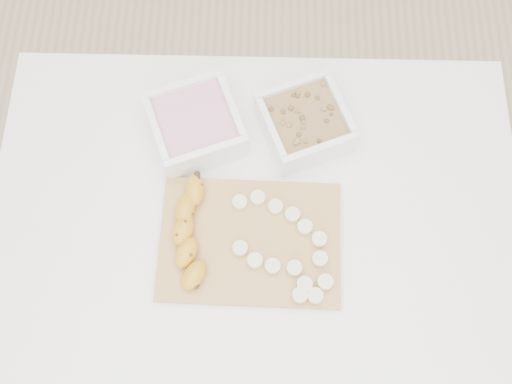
{
  "coord_description": "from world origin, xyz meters",
  "views": [
    {
      "loc": [
        0.01,
        -0.32,
        1.76
      ],
      "look_at": [
        0.0,
        0.03,
        0.81
      ],
      "focal_mm": 40.0,
      "sensor_mm": 36.0,
      "label": 1
    }
  ],
  "objects_px": {
    "table": "(256,232)",
    "cutting_board": "(250,241)",
    "bowl_granola": "(305,123)",
    "banana": "(191,234)",
    "bowl_yogurt": "(196,125)"
  },
  "relations": [
    {
      "from": "bowl_granola",
      "to": "cutting_board",
      "type": "height_order",
      "value": "bowl_granola"
    },
    {
      "from": "bowl_granola",
      "to": "cutting_board",
      "type": "xyz_separation_m",
      "value": [
        -0.1,
        -0.23,
        -0.03
      ]
    },
    {
      "from": "bowl_yogurt",
      "to": "cutting_board",
      "type": "relative_size",
      "value": 0.63
    },
    {
      "from": "cutting_board",
      "to": "bowl_yogurt",
      "type": "bearing_deg",
      "value": 116.47
    },
    {
      "from": "cutting_board",
      "to": "table",
      "type": "bearing_deg",
      "value": 78.96
    },
    {
      "from": "table",
      "to": "bowl_yogurt",
      "type": "distance_m",
      "value": 0.25
    },
    {
      "from": "bowl_yogurt",
      "to": "table",
      "type": "bearing_deg",
      "value": -55.47
    },
    {
      "from": "bowl_granola",
      "to": "banana",
      "type": "bearing_deg",
      "value": -132.54
    },
    {
      "from": "table",
      "to": "cutting_board",
      "type": "xyz_separation_m",
      "value": [
        -0.01,
        -0.05,
        0.1
      ]
    },
    {
      "from": "table",
      "to": "bowl_granola",
      "type": "distance_m",
      "value": 0.24
    },
    {
      "from": "table",
      "to": "banana",
      "type": "distance_m",
      "value": 0.18
    },
    {
      "from": "banana",
      "to": "cutting_board",
      "type": "bearing_deg",
      "value": 6.5
    },
    {
      "from": "table",
      "to": "bowl_granola",
      "type": "xyz_separation_m",
      "value": [
        0.09,
        0.18,
        0.13
      ]
    },
    {
      "from": "bowl_granola",
      "to": "cutting_board",
      "type": "distance_m",
      "value": 0.25
    },
    {
      "from": "cutting_board",
      "to": "banana",
      "type": "relative_size",
      "value": 1.6
    }
  ]
}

